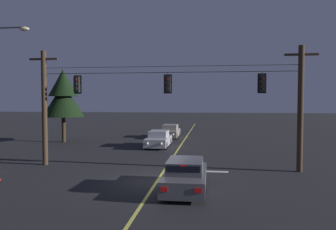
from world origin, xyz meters
TOP-DOWN VIEW (x-y plane):
  - ground_plane at (0.00, 0.00)m, footprint 180.00×180.00m
  - lane_centre_stripe at (0.00, 9.13)m, footprint 0.14×60.00m
  - stop_bar_paint at (1.90, 2.53)m, footprint 3.40×0.36m
  - signal_span_assembly at (0.00, 3.13)m, footprint 16.87×0.32m
  - traffic_light_leftmost at (-5.43, 3.11)m, footprint 0.48×0.41m
  - traffic_light_left_inner at (0.10, 3.11)m, footprint 0.48×0.41m
  - traffic_light_centre at (5.47, 3.11)m, footprint 0.48×0.41m
  - car_waiting_near_lane at (1.50, -1.42)m, footprint 1.80×4.33m
  - car_oncoming_lead at (-1.80, 11.64)m, footprint 1.80×4.42m
  - car_oncoming_trailing at (-1.68, 18.66)m, footprint 1.80×4.42m
  - street_lamp_corner at (-8.94, 1.06)m, footprint 2.11×0.30m
  - tree_verge_near at (-11.29, 13.58)m, footprint 3.90×3.90m

SIDE VIEW (x-z plane):
  - ground_plane at x=0.00m, z-range 0.00..0.00m
  - lane_centre_stripe at x=0.00m, z-range 0.00..0.01m
  - stop_bar_paint at x=1.90m, z-range 0.00..0.01m
  - car_oncoming_lead at x=-1.80m, z-range -0.05..1.34m
  - car_oncoming_trailing at x=-1.68m, z-range -0.05..1.34m
  - car_waiting_near_lane at x=1.50m, z-range -0.05..1.34m
  - signal_span_assembly at x=0.00m, z-range 0.14..7.15m
  - tree_verge_near at x=-11.29m, z-range 0.99..7.91m
  - street_lamp_corner at x=-8.94m, z-range 0.81..8.91m
  - traffic_light_leftmost at x=-5.43m, z-range 4.34..5.56m
  - traffic_light_left_inner at x=0.10m, z-range 4.34..5.56m
  - traffic_light_centre at x=5.47m, z-range 4.34..5.56m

